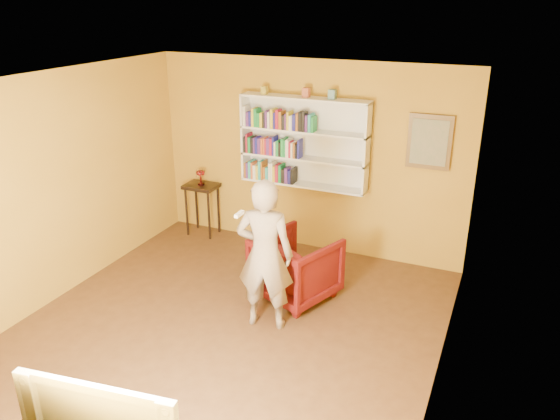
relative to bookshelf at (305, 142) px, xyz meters
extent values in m
cube|color=#452B16|center=(0.00, -2.41, -1.65)|extent=(5.30, 5.80, 0.12)
cube|color=#A87B1F|center=(0.00, 0.11, -0.24)|extent=(5.30, 0.04, 2.70)
cube|color=#A87B1F|center=(0.00, -4.93, -0.24)|extent=(5.30, 0.04, 2.70)
cube|color=#A87B1F|center=(-2.27, -2.41, -0.24)|extent=(0.04, 5.80, 2.70)
cube|color=#A87B1F|center=(2.27, -2.41, -0.24)|extent=(0.04, 5.80, 2.70)
cube|color=white|center=(0.00, -2.41, 1.14)|extent=(5.30, 5.80, 0.06)
cube|color=silver|center=(0.00, 0.07, 0.01)|extent=(1.80, 0.03, 1.20)
cube|color=silver|center=(-0.89, -0.06, 0.01)|extent=(0.03, 0.28, 1.20)
cube|color=silver|center=(0.89, -0.06, 0.01)|extent=(0.03, 0.28, 1.20)
cube|color=silver|center=(0.00, -0.06, -0.59)|extent=(1.80, 0.28, 0.03)
cube|color=silver|center=(0.00, -0.06, -0.21)|extent=(1.80, 0.28, 0.03)
cube|color=silver|center=(0.00, -0.06, 0.17)|extent=(1.80, 0.28, 0.03)
cube|color=silver|center=(0.00, -0.06, 0.61)|extent=(1.80, 0.28, 0.03)
cube|color=#97561B|center=(-0.85, -0.10, -0.47)|extent=(0.02, 0.18, 0.22)
cube|color=#542879|center=(-0.82, -0.10, -0.47)|extent=(0.03, 0.17, 0.23)
cube|color=teal|center=(-0.78, -0.10, -0.45)|extent=(0.04, 0.19, 0.25)
cube|color=#C25326|center=(-0.74, -0.11, -0.46)|extent=(0.03, 0.15, 0.24)
cube|color=silver|center=(-0.70, -0.12, -0.48)|extent=(0.04, 0.14, 0.20)
cube|color=gold|center=(-0.66, -0.12, -0.48)|extent=(0.04, 0.14, 0.21)
cube|color=teal|center=(-0.62, -0.11, -0.45)|extent=(0.04, 0.16, 0.27)
cube|color=#97561B|center=(-0.58, -0.10, -0.45)|extent=(0.02, 0.19, 0.27)
cube|color=#97561B|center=(-0.55, -0.11, -0.48)|extent=(0.04, 0.17, 0.20)
cube|color=teal|center=(-0.51, -0.10, -0.48)|extent=(0.04, 0.18, 0.20)
cube|color=silver|center=(-0.46, -0.10, -0.45)|extent=(0.03, 0.17, 0.26)
cube|color=silver|center=(-0.43, -0.11, -0.45)|extent=(0.03, 0.16, 0.27)
cube|color=gold|center=(-0.40, -0.10, -0.47)|extent=(0.04, 0.17, 0.23)
cube|color=maroon|center=(-0.35, -0.12, -0.45)|extent=(0.04, 0.14, 0.25)
cube|color=#1C7E3B|center=(-0.31, -0.10, -0.45)|extent=(0.04, 0.17, 0.25)
cube|color=black|center=(-0.26, -0.10, -0.48)|extent=(0.04, 0.18, 0.20)
cube|color=#542879|center=(-0.21, -0.12, -0.47)|extent=(0.04, 0.14, 0.22)
cube|color=navy|center=(-0.16, -0.11, -0.48)|extent=(0.04, 0.16, 0.19)
cube|color=black|center=(-0.12, -0.09, -0.47)|extent=(0.03, 0.19, 0.22)
cube|color=black|center=(-0.84, -0.11, -0.09)|extent=(0.03, 0.16, 0.22)
cube|color=maroon|center=(-0.81, -0.10, -0.07)|extent=(0.02, 0.18, 0.27)
cube|color=#1C7E3B|center=(-0.78, -0.12, -0.09)|extent=(0.04, 0.15, 0.22)
cube|color=black|center=(-0.73, -0.11, -0.09)|extent=(0.04, 0.17, 0.23)
cube|color=#542879|center=(-0.70, -0.10, -0.09)|extent=(0.02, 0.18, 0.22)
cube|color=navy|center=(-0.66, -0.11, -0.08)|extent=(0.03, 0.16, 0.23)
cube|color=#542879|center=(-0.62, -0.11, -0.09)|extent=(0.04, 0.15, 0.22)
cube|color=#C25326|center=(-0.58, -0.12, -0.09)|extent=(0.03, 0.15, 0.22)
cube|color=#C25326|center=(-0.55, -0.12, -0.08)|extent=(0.02, 0.14, 0.24)
cube|color=maroon|center=(-0.52, -0.11, -0.09)|extent=(0.02, 0.17, 0.23)
cube|color=#542879|center=(-0.49, -0.11, -0.08)|extent=(0.04, 0.15, 0.24)
cube|color=maroon|center=(-0.44, -0.11, -0.08)|extent=(0.04, 0.16, 0.24)
cube|color=navy|center=(-0.41, -0.10, -0.07)|extent=(0.02, 0.17, 0.26)
cube|color=silver|center=(-0.38, -0.09, -0.10)|extent=(0.02, 0.19, 0.20)
cube|color=#1C7E3B|center=(-0.35, -0.12, -0.09)|extent=(0.04, 0.14, 0.22)
cube|color=black|center=(-0.31, -0.11, -0.10)|extent=(0.03, 0.15, 0.19)
cube|color=#1C7E3B|center=(-0.27, -0.10, -0.07)|extent=(0.04, 0.18, 0.25)
cube|color=#1C7E3B|center=(-0.23, -0.10, -0.08)|extent=(0.02, 0.17, 0.24)
cube|color=silver|center=(-0.20, -0.10, -0.08)|extent=(0.04, 0.18, 0.25)
cube|color=maroon|center=(-0.16, -0.12, -0.09)|extent=(0.03, 0.15, 0.22)
cube|color=silver|center=(-0.13, -0.10, -0.10)|extent=(0.03, 0.18, 0.21)
cube|color=#97561B|center=(-0.10, -0.10, -0.09)|extent=(0.03, 0.19, 0.21)
cube|color=black|center=(-0.06, -0.10, -0.10)|extent=(0.03, 0.17, 0.19)
cube|color=navy|center=(-0.03, -0.12, -0.07)|extent=(0.03, 0.15, 0.26)
cube|color=silver|center=(-0.84, -0.11, 0.31)|extent=(0.04, 0.15, 0.27)
cube|color=#542879|center=(-0.80, -0.10, 0.28)|extent=(0.04, 0.18, 0.20)
cube|color=navy|center=(-0.75, -0.11, 0.29)|extent=(0.04, 0.15, 0.21)
cube|color=gold|center=(-0.71, -0.10, 0.31)|extent=(0.04, 0.17, 0.25)
cube|color=#1C7E3B|center=(-0.67, -0.11, 0.30)|extent=(0.04, 0.16, 0.25)
cube|color=#1C7E3B|center=(-0.63, -0.10, 0.28)|extent=(0.04, 0.18, 0.20)
cube|color=gold|center=(-0.58, -0.10, 0.28)|extent=(0.04, 0.18, 0.20)
cube|color=black|center=(-0.54, -0.11, 0.29)|extent=(0.03, 0.16, 0.21)
cube|color=#542879|center=(-0.51, -0.12, 0.30)|extent=(0.03, 0.14, 0.24)
cube|color=silver|center=(-0.47, -0.10, 0.29)|extent=(0.03, 0.18, 0.22)
cube|color=gold|center=(-0.43, -0.10, 0.31)|extent=(0.04, 0.18, 0.26)
cube|color=navy|center=(-0.39, -0.11, 0.29)|extent=(0.03, 0.16, 0.22)
cube|color=maroon|center=(-0.35, -0.12, 0.31)|extent=(0.04, 0.14, 0.26)
cube|color=#97561B|center=(-0.30, -0.11, 0.30)|extent=(0.04, 0.16, 0.24)
cube|color=black|center=(-0.26, -0.10, 0.28)|extent=(0.04, 0.19, 0.20)
cube|color=#542879|center=(-0.22, -0.11, 0.29)|extent=(0.02, 0.15, 0.22)
cube|color=gold|center=(-0.19, -0.10, 0.30)|extent=(0.03, 0.18, 0.24)
cube|color=silver|center=(-0.15, -0.11, 0.28)|extent=(0.04, 0.16, 0.20)
cube|color=navy|center=(-0.10, -0.12, 0.29)|extent=(0.04, 0.15, 0.22)
cube|color=#97561B|center=(-0.06, -0.09, 0.30)|extent=(0.03, 0.19, 0.24)
cube|color=black|center=(-0.01, -0.12, 0.31)|extent=(0.04, 0.14, 0.26)
cube|color=black|center=(0.03, -0.12, 0.31)|extent=(0.04, 0.14, 0.26)
cube|color=#542879|center=(0.08, -0.11, 0.29)|extent=(0.04, 0.17, 0.22)
cube|color=teal|center=(0.12, -0.10, 0.30)|extent=(0.04, 0.18, 0.24)
cube|color=#1C7E3B|center=(0.16, -0.11, 0.28)|extent=(0.03, 0.16, 0.21)
cube|color=#A0942D|center=(-0.58, -0.06, 0.67)|extent=(0.08, 0.08, 0.11)
cube|color=#A65237|center=(0.02, -0.06, 0.68)|extent=(0.09, 0.09, 0.12)
cube|color=slate|center=(0.38, -0.06, 0.68)|extent=(0.09, 0.09, 0.12)
cube|color=brown|center=(1.65, 0.06, 0.16)|extent=(0.55, 0.04, 0.70)
cube|color=gray|center=(1.65, 0.03, 0.16)|extent=(0.45, 0.02, 0.58)
cylinder|color=black|center=(-1.81, -0.30, -1.22)|extent=(0.04, 0.04, 0.75)
cylinder|color=black|center=(-1.41, -0.30, -1.22)|extent=(0.04, 0.04, 0.75)
cylinder|color=black|center=(-1.81, -0.02, -1.22)|extent=(0.04, 0.04, 0.75)
cylinder|color=black|center=(-1.41, -0.02, -1.22)|extent=(0.04, 0.04, 0.75)
cube|color=black|center=(-1.61, -0.16, -0.82)|extent=(0.49, 0.38, 0.05)
cylinder|color=maroon|center=(-1.61, -0.16, -0.78)|extent=(0.10, 0.10, 0.02)
cylinder|color=maroon|center=(-1.61, -0.16, -0.71)|extent=(0.03, 0.03, 0.12)
ellipsoid|color=maroon|center=(-1.61, -0.16, -0.61)|extent=(0.13, 0.13, 0.09)
cylinder|color=beige|center=(-1.54, -0.16, -0.61)|extent=(0.01, 0.01, 0.10)
cylinder|color=beige|center=(-1.56, -0.11, -0.61)|extent=(0.01, 0.01, 0.10)
cylinder|color=beige|center=(-1.61, -0.09, -0.61)|extent=(0.01, 0.01, 0.10)
cylinder|color=beige|center=(-1.66, -0.11, -0.61)|extent=(0.01, 0.01, 0.10)
cylinder|color=beige|center=(-1.68, -0.16, -0.61)|extent=(0.01, 0.01, 0.10)
cylinder|color=beige|center=(-1.66, -0.21, -0.61)|extent=(0.01, 0.01, 0.10)
cylinder|color=beige|center=(-1.61, -0.23, -0.61)|extent=(0.01, 0.01, 0.10)
cylinder|color=beige|center=(-1.56, -0.21, -0.61)|extent=(0.01, 0.01, 0.10)
imported|color=#3F0407|center=(0.42, -1.35, -1.19)|extent=(1.11, 1.12, 0.80)
imported|color=#806F5E|center=(0.34, -2.04, -0.73)|extent=(0.70, 0.53, 1.72)
cube|color=white|center=(0.20, -2.34, -0.17)|extent=(0.04, 0.15, 0.04)
imported|color=black|center=(0.42, -4.66, -0.71)|extent=(1.15, 0.30, 0.66)
camera|label=1|loc=(2.61, -6.82, 1.88)|focal=35.00mm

